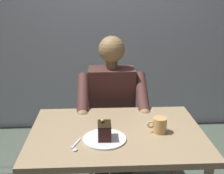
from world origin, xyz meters
The scene contains 7 objects.
dining_table centered at (0.00, 0.00, 0.65)m, with size 1.05×0.75×0.74m.
chair centered at (0.00, -0.69, 0.49)m, with size 0.42×0.42×0.89m.
seated_person centered at (0.00, -0.52, 0.64)m, with size 0.53×0.58×1.24m.
dessert_plate centered at (0.08, 0.10, 0.75)m, with size 0.25×0.25×0.01m, color white.
cake_slice centered at (0.08, 0.10, 0.80)m, with size 0.07×0.11×0.11m.
coffee_cup centered at (-0.26, 0.03, 0.79)m, with size 0.12×0.08×0.09m.
dessert_spoon centered at (0.24, 0.18, 0.75)m, with size 0.05×0.14×0.01m.
Camera 1 is at (0.11, 1.60, 1.55)m, focal length 46.88 mm.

